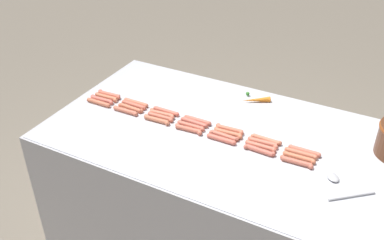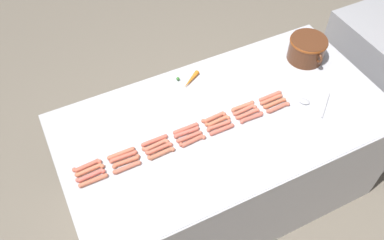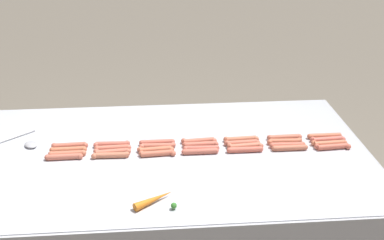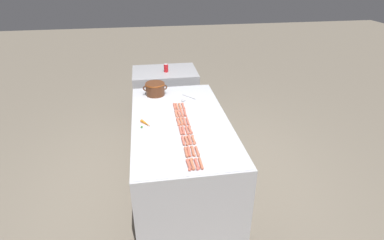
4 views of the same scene
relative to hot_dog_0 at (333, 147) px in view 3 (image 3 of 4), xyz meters
name	(u,v)px [view 3 (image 3 of 4)]	position (x,y,z in m)	size (l,w,h in m)	color
griddle_counter	(146,230)	(0.03, 0.86, -0.44)	(1.07, 2.05, 0.86)	#BCBCC1
hot_dog_0	(333,147)	(0.00, 0.00, 0.00)	(0.04, 0.17, 0.03)	#D2634D
hot_dog_1	(290,148)	(0.00, 0.20, 0.00)	(0.03, 0.17, 0.03)	#CB6D50
hot_dog_2	(245,150)	(0.00, 0.40, 0.00)	(0.03, 0.17, 0.03)	#D8644F
hot_dog_3	(200,151)	(0.00, 0.60, 0.00)	(0.03, 0.17, 0.03)	#C96451
hot_dog_4	(157,153)	(0.00, 0.79, 0.00)	(0.03, 0.17, 0.03)	#D76C50
hot_dog_5	(110,155)	(0.00, 1.00, 0.00)	(0.03, 0.17, 0.03)	#CE7254
hot_dog_6	(64,157)	(0.00, 1.20, 0.00)	(0.03, 0.17, 0.03)	#CA6953
hot_dog_7	(329,143)	(0.04, 0.00, 0.00)	(0.03, 0.17, 0.03)	#CF714F
hot_dog_8	(287,145)	(0.03, 0.20, 0.00)	(0.03, 0.17, 0.03)	#CC644E
hot_dog_9	(245,146)	(0.04, 0.39, 0.00)	(0.04, 0.17, 0.03)	#CD7155
hot_dog_10	(201,148)	(0.03, 0.60, 0.00)	(0.03, 0.17, 0.03)	#CC6553
hot_dog_11	(156,150)	(0.04, 0.80, 0.00)	(0.04, 0.17, 0.03)	#D1704F
hot_dog_12	(112,151)	(0.04, 0.99, 0.00)	(0.04, 0.17, 0.03)	#D26E56
hot_dog_13	(67,153)	(0.03, 1.19, 0.00)	(0.03, 0.17, 0.03)	#CE7052
hot_dog_14	(328,139)	(0.07, 0.00, 0.00)	(0.03, 0.17, 0.03)	#D86555
hot_dog_15	(285,141)	(0.07, 0.20, 0.00)	(0.03, 0.17, 0.03)	#CF6C4C
hot_dog_16	(242,143)	(0.07, 0.40, 0.00)	(0.03, 0.17, 0.03)	#CB674F
hot_dog_17	(200,144)	(0.07, 0.59, 0.00)	(0.03, 0.17, 0.03)	#CD6752
hot_dog_18	(158,146)	(0.07, 0.79, 0.00)	(0.03, 0.17, 0.03)	#CB6953
hot_dog_19	(113,148)	(0.07, 0.99, 0.00)	(0.03, 0.17, 0.03)	#D66E56
hot_dog_20	(68,150)	(0.07, 1.19, 0.00)	(0.03, 0.17, 0.03)	#D2724E
hot_dog_21	(324,136)	(0.11, 0.00, 0.00)	(0.03, 0.17, 0.03)	#D06D4E
hot_dog_22	(284,137)	(0.11, 0.19, 0.00)	(0.03, 0.17, 0.03)	#CC6B51
hot_dog_23	(241,139)	(0.11, 0.40, 0.00)	(0.03, 0.17, 0.03)	#CA6E4F
hot_dog_24	(199,141)	(0.10, 0.60, 0.00)	(0.04, 0.17, 0.03)	#CE6850
hot_dog_25	(157,142)	(0.11, 0.79, 0.00)	(0.03, 0.17, 0.03)	#D56552
hot_dog_26	(112,144)	(0.10, 1.00, 0.00)	(0.03, 0.17, 0.03)	#CC6552
hot_dog_27	(70,145)	(0.11, 1.19, 0.00)	(0.03, 0.17, 0.03)	#CB6852
serving_spoon	(25,142)	(0.16, 1.40, 0.00)	(0.20, 0.23, 0.02)	#B7B7BC
carrot	(155,200)	(-0.35, 0.80, 0.00)	(0.12, 0.16, 0.03)	orange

